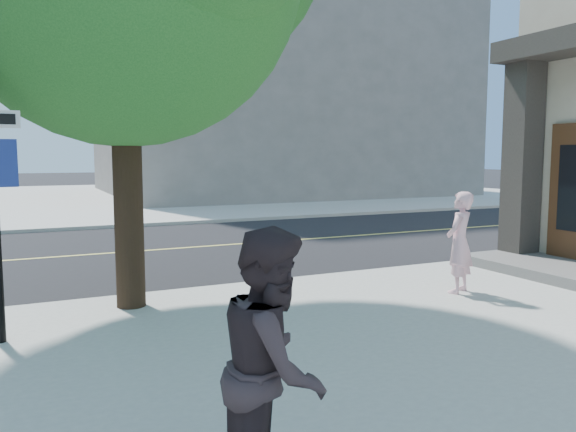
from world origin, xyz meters
TOP-DOWN VIEW (x-y plane):
  - sidewalk_ne at (13.50, 21.50)m, footprint 29.00×25.00m
  - filler_ne at (14.00, 22.00)m, footprint 18.00×16.00m
  - man_on_phone at (6.72, -2.07)m, footprint 0.68×0.60m
  - pedestrian at (2.01, -5.69)m, footprint 0.98×1.04m

SIDE VIEW (x-z plane):
  - sidewalk_ne at x=13.50m, z-range 0.00..0.12m
  - man_on_phone at x=6.72m, z-range 0.12..1.68m
  - pedestrian at x=2.01m, z-range 0.12..1.81m
  - filler_ne at x=14.00m, z-range 0.12..14.12m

